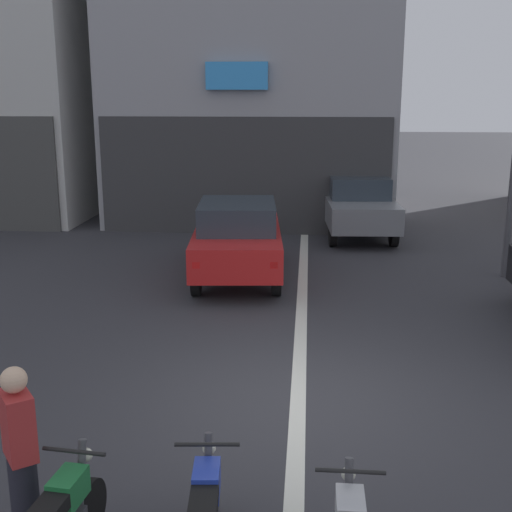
# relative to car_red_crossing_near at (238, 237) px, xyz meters

# --- Properties ---
(ground_plane) EXTENTS (120.00, 120.00, 0.00)m
(ground_plane) POSITION_rel_car_red_crossing_near_xyz_m (1.38, -5.67, -0.89)
(ground_plane) COLOR #333338
(lane_centre_line) EXTENTS (0.20, 18.00, 0.01)m
(lane_centre_line) POSITION_rel_car_red_crossing_near_xyz_m (1.38, 0.33, -0.88)
(lane_centre_line) COLOR silver
(lane_centre_line) RESTS_ON ground
(car_red_crossing_near) EXTENTS (2.09, 4.23, 1.64)m
(car_red_crossing_near) POSITION_rel_car_red_crossing_near_xyz_m (0.00, 0.00, 0.00)
(car_red_crossing_near) COLOR black
(car_red_crossing_near) RESTS_ON ground
(car_grey_down_street) EXTENTS (2.00, 4.20, 1.64)m
(car_grey_down_street) POSITION_rel_car_red_crossing_near_xyz_m (2.81, 4.51, 0.00)
(car_grey_down_street) COLOR black
(car_grey_down_street) RESTS_ON ground
(person_by_motorcycles) EXTENTS (0.39, 0.42, 1.67)m
(person_by_motorcycles) POSITION_rel_car_red_crossing_near_xyz_m (-0.90, -8.62, -0.03)
(person_by_motorcycles) COLOR #23232D
(person_by_motorcycles) RESTS_ON ground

